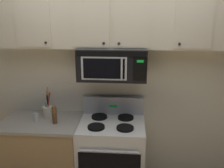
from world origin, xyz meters
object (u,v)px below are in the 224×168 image
object	(u,v)px
over_range_microwave	(112,64)
utensil_crock_cream	(48,110)
stove_range	(112,156)
pepper_mill	(54,115)
salt_shaker	(36,117)

from	to	relation	value
over_range_microwave	utensil_crock_cream	world-z (taller)	over_range_microwave
stove_range	pepper_mill	bearing A→B (deg)	-174.59
stove_range	salt_shaker	bearing A→B (deg)	-178.21
stove_range	salt_shaker	xyz separation A→B (m)	(-0.89, -0.03, 0.48)
salt_shaker	pepper_mill	distance (m)	0.24
stove_range	pepper_mill	distance (m)	0.84
utensil_crock_cream	pepper_mill	world-z (taller)	utensil_crock_cream
over_range_microwave	salt_shaker	size ratio (longest dim) A/B	7.31
stove_range	pepper_mill	xyz separation A→B (m)	(-0.65, -0.06, 0.53)
over_range_microwave	pepper_mill	bearing A→B (deg)	-164.68
over_range_microwave	salt_shaker	xyz separation A→B (m)	(-0.89, -0.14, -0.62)
over_range_microwave	stove_range	bearing A→B (deg)	-89.86
over_range_microwave	salt_shaker	bearing A→B (deg)	-170.77
over_range_microwave	pepper_mill	xyz separation A→B (m)	(-0.65, -0.18, -0.57)
utensil_crock_cream	salt_shaker	bearing A→B (deg)	-128.06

